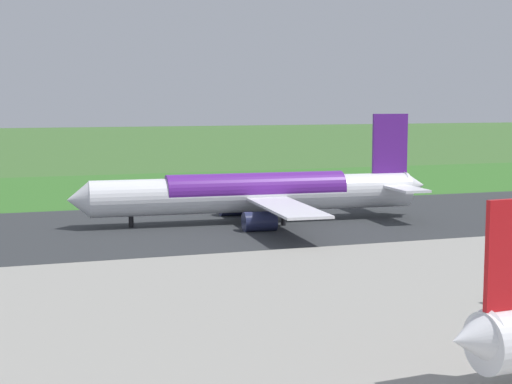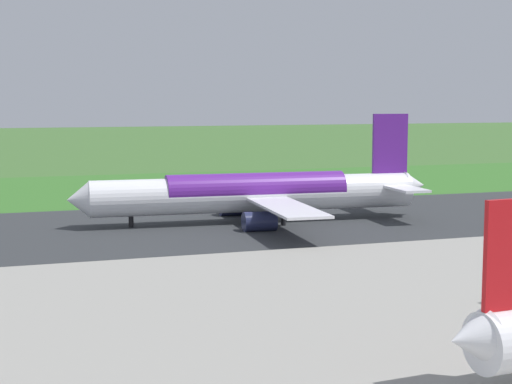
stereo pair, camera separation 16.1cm
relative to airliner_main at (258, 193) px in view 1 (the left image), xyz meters
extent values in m
plane|color=#3D662D|center=(0.09, -0.02, -4.35)|extent=(800.00, 800.00, 0.00)
cube|color=#2D3033|center=(0.09, -0.02, -4.32)|extent=(600.00, 41.94, 0.06)
cube|color=#346B27|center=(0.09, -39.89, -4.33)|extent=(600.00, 80.00, 0.04)
cylinder|color=white|center=(0.38, -0.02, -0.15)|extent=(48.23, 8.08, 5.20)
cone|color=white|center=(25.83, -1.56, -0.15)|extent=(3.29, 5.11, 4.94)
cone|color=white|center=(-24.78, 1.50, 0.45)|extent=(3.76, 4.62, 4.42)
cube|color=#591E8C|center=(-20.70, 1.25, 6.95)|extent=(5.62, 0.84, 9.00)
cube|color=white|center=(-20.37, 6.74, 0.65)|extent=(4.54, 9.22, 0.36)
cube|color=white|center=(-21.03, -4.24, 0.65)|extent=(4.54, 9.22, 0.36)
cube|color=white|center=(0.04, 11.02, -0.55)|extent=(7.32, 22.32, 0.35)
cube|color=white|center=(-1.28, -10.94, -0.55)|extent=(7.32, 22.32, 0.35)
cylinder|color=#23284C|center=(2.33, 7.37, -3.03)|extent=(4.66, 3.07, 2.80)
cylinder|color=#23284C|center=(1.42, -7.60, -3.03)|extent=(4.66, 3.07, 2.80)
cylinder|color=black|center=(18.59, -1.12, -2.64)|extent=(0.70, 0.70, 3.42)
cylinder|color=black|center=(-2.38, 4.15, -2.64)|extent=(0.70, 0.70, 3.42)
cylinder|color=black|center=(-2.86, -3.83, -2.64)|extent=(0.70, 0.70, 3.42)
cylinder|color=#591E8C|center=(0.38, -0.02, 0.37)|extent=(26.67, 6.81, 5.23)
cone|color=white|center=(9.64, 68.92, -0.69)|extent=(2.94, 3.58, 3.37)
cylinder|color=slate|center=(-11.01, -36.16, -3.25)|extent=(0.10, 0.10, 2.21)
cube|color=red|center=(-11.01, -36.18, -1.85)|extent=(0.60, 0.04, 0.60)
cone|color=orange|center=(-6.23, -39.29, -4.08)|extent=(0.40, 0.40, 0.55)
camera|label=1|loc=(36.63, 108.82, 13.77)|focal=55.45mm
camera|label=2|loc=(36.48, 108.87, 13.77)|focal=55.45mm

